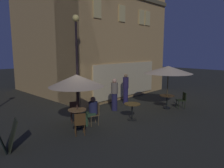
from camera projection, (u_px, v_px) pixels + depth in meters
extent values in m
plane|color=#2D2D24|center=(85.00, 120.00, 9.38)|extent=(60.00, 60.00, 0.00)
cube|color=tan|center=(118.00, 41.00, 14.12)|extent=(8.14, 2.21, 7.38)
cube|color=tan|center=(54.00, 41.00, 14.18)|extent=(2.21, 8.54, 7.38)
cube|color=#E6CC78|center=(97.00, 9.00, 11.05)|extent=(0.55, 0.06, 0.95)
cube|color=#E6CC78|center=(122.00, 13.00, 12.47)|extent=(0.55, 0.06, 0.95)
cube|color=#E6CC78|center=(142.00, 17.00, 13.88)|extent=(0.55, 0.06, 0.95)
cube|color=#E6CC78|center=(148.00, 18.00, 14.36)|extent=(0.55, 0.06, 0.95)
cube|color=beige|center=(127.00, 79.00, 13.44)|extent=(5.69, 0.08, 2.10)
cylinder|color=black|center=(77.00, 71.00, 9.41)|extent=(0.10, 0.10, 4.37)
sphere|color=#FEE06F|center=(76.00, 18.00, 9.05)|extent=(0.30, 0.30, 0.30)
cube|color=black|center=(13.00, 135.00, 6.52)|extent=(0.43, 0.61, 0.96)
cylinder|color=black|center=(78.00, 127.00, 8.48)|extent=(0.40, 0.40, 0.03)
cylinder|color=black|center=(77.00, 119.00, 8.43)|extent=(0.06, 0.06, 0.73)
cylinder|color=olive|center=(77.00, 110.00, 8.37)|extent=(0.73, 0.73, 0.03)
cylinder|color=black|center=(167.00, 108.00, 11.29)|extent=(0.40, 0.40, 0.03)
cylinder|color=black|center=(167.00, 102.00, 11.24)|extent=(0.06, 0.06, 0.69)
cylinder|color=#4E361B|center=(167.00, 96.00, 11.18)|extent=(0.77, 0.77, 0.03)
cylinder|color=black|center=(132.00, 119.00, 9.43)|extent=(0.40, 0.40, 0.03)
cylinder|color=black|center=(132.00, 112.00, 9.38)|extent=(0.06, 0.06, 0.72)
cylinder|color=brown|center=(132.00, 104.00, 9.32)|extent=(0.72, 0.72, 0.03)
cylinder|color=black|center=(78.00, 127.00, 8.48)|extent=(0.36, 0.36, 0.06)
cylinder|color=#4B3025|center=(77.00, 102.00, 8.32)|extent=(0.05, 0.05, 2.11)
cone|color=tan|center=(76.00, 80.00, 8.18)|extent=(2.17, 2.17, 0.47)
cylinder|color=black|center=(167.00, 108.00, 11.29)|extent=(0.36, 0.36, 0.06)
cylinder|color=#4A3D25|center=(167.00, 88.00, 11.11)|extent=(0.05, 0.05, 2.23)
cone|color=beige|center=(168.00, 70.00, 10.96)|extent=(2.49, 2.49, 0.38)
cylinder|color=brown|center=(91.00, 122.00, 8.56)|extent=(0.03, 0.03, 0.42)
cylinder|color=brown|center=(88.00, 119.00, 8.83)|extent=(0.03, 0.03, 0.42)
cylinder|color=brown|center=(98.00, 121.00, 8.70)|extent=(0.03, 0.03, 0.42)
cylinder|color=brown|center=(95.00, 118.00, 8.98)|extent=(0.03, 0.03, 0.42)
cube|color=brown|center=(93.00, 115.00, 8.73)|extent=(0.50, 0.50, 0.04)
cube|color=brown|center=(97.00, 108.00, 8.77)|extent=(0.16, 0.39, 0.49)
cylinder|color=#553222|center=(80.00, 118.00, 9.01)|extent=(0.03, 0.03, 0.44)
cylinder|color=#553222|center=(72.00, 119.00, 8.92)|extent=(0.03, 0.03, 0.44)
cylinder|color=#553222|center=(79.00, 116.00, 9.33)|extent=(0.03, 0.03, 0.44)
cylinder|color=#553222|center=(71.00, 116.00, 9.23)|extent=(0.03, 0.03, 0.44)
cube|color=#553222|center=(75.00, 112.00, 9.08)|extent=(0.57, 0.57, 0.04)
cube|color=#553222|center=(74.00, 106.00, 9.23)|extent=(0.38, 0.24, 0.40)
cylinder|color=#563718|center=(75.00, 128.00, 7.86)|extent=(0.03, 0.03, 0.42)
cylinder|color=#563718|center=(83.00, 127.00, 7.95)|extent=(0.03, 0.03, 0.42)
cylinder|color=#563718|center=(76.00, 131.00, 7.56)|extent=(0.03, 0.03, 0.42)
cylinder|color=#563718|center=(85.00, 130.00, 7.64)|extent=(0.03, 0.03, 0.42)
cube|color=#563718|center=(80.00, 123.00, 7.72)|extent=(0.55, 0.55, 0.04)
cube|color=#563718|center=(80.00, 119.00, 7.51)|extent=(0.36, 0.24, 0.40)
cylinder|color=black|center=(179.00, 105.00, 11.12)|extent=(0.03, 0.03, 0.43)
cylinder|color=black|center=(176.00, 104.00, 11.45)|extent=(0.03, 0.03, 0.43)
cylinder|color=black|center=(185.00, 105.00, 11.13)|extent=(0.03, 0.03, 0.43)
cylinder|color=black|center=(182.00, 104.00, 11.47)|extent=(0.03, 0.03, 0.43)
cube|color=black|center=(181.00, 100.00, 11.25)|extent=(0.60, 0.60, 0.04)
cube|color=black|center=(184.00, 96.00, 11.23)|extent=(0.32, 0.33, 0.40)
cube|color=#2F4C2F|center=(90.00, 114.00, 8.66)|extent=(0.46, 0.47, 0.14)
cylinder|color=#2F4C2F|center=(87.00, 120.00, 8.62)|extent=(0.14, 0.14, 0.49)
cylinder|color=#26294C|center=(93.00, 108.00, 8.68)|extent=(0.37, 0.37, 0.51)
sphere|color=#93674D|center=(93.00, 99.00, 8.63)|extent=(0.22, 0.22, 0.22)
cylinder|color=navy|center=(126.00, 96.00, 12.28)|extent=(0.28, 0.28, 0.92)
cylinder|color=#2B234D|center=(126.00, 83.00, 12.15)|extent=(0.33, 0.33, 0.64)
sphere|color=olive|center=(126.00, 76.00, 12.09)|extent=(0.20, 0.20, 0.20)
cylinder|color=#252447|center=(114.00, 102.00, 10.86)|extent=(0.30, 0.30, 0.90)
cylinder|color=#796B5A|center=(114.00, 88.00, 10.74)|extent=(0.35, 0.35, 0.56)
sphere|color=tan|center=(115.00, 81.00, 10.68)|extent=(0.22, 0.22, 0.22)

